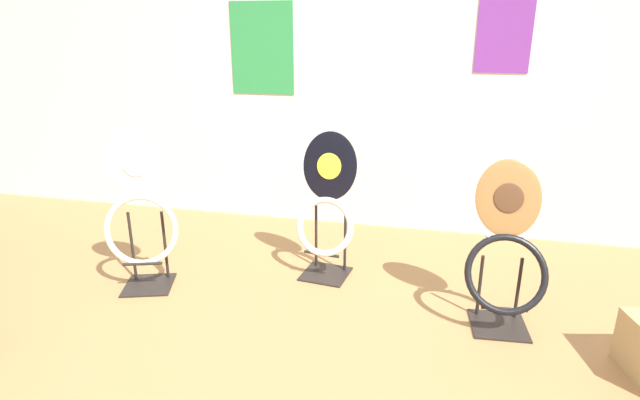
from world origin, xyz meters
name	(u,v)px	position (x,y,z in m)	size (l,w,h in m)	color
wall_back	(376,56)	(0.00, 2.47, 1.30)	(8.00, 0.07, 2.60)	silver
toilet_seat_display_jazz_black	(326,213)	(-0.15, 1.52, 0.41)	(0.38, 0.31, 0.90)	black
toilet_seat_display_white_plain	(140,213)	(-1.17, 1.12, 0.47)	(0.44, 0.35, 0.96)	black
toilet_seat_display_woodgrain	(506,257)	(0.85, 1.18, 0.38)	(0.42, 0.37, 0.86)	black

